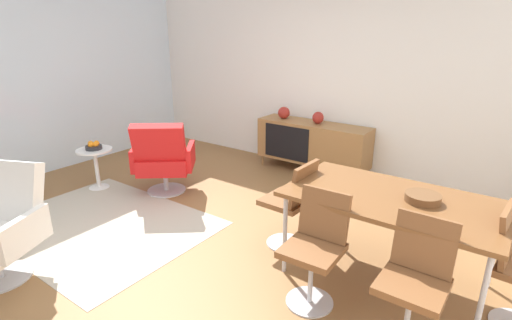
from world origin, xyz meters
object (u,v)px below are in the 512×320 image
at_px(dining_table, 392,202).
at_px(lounge_chair_red, 163,158).
at_px(dining_chair_near_window, 292,200).
at_px(vase_cobalt, 318,118).
at_px(fruit_bowl, 94,146).
at_px(sideboard, 313,143).
at_px(wooden_bowl_on_table, 423,198).
at_px(dining_chair_front_right, 415,279).
at_px(magazine_stack, 21,193).
at_px(side_table_round, 96,164).
at_px(vase_sculptural_dark, 284,113).
at_px(dining_chair_front_left, 316,244).

bearing_deg(dining_table, lounge_chair_red, 176.86).
distance_m(dining_chair_near_window, lounge_chair_red, 1.93).
height_order(vase_cobalt, fruit_bowl, vase_cobalt).
xyz_separation_m(sideboard, wooden_bowl_on_table, (1.89, -1.85, 0.33)).
height_order(dining_chair_front_right, magazine_stack, dining_chair_front_right).
bearing_deg(wooden_bowl_on_table, dining_chair_front_right, -76.84).
height_order(wooden_bowl_on_table, dining_chair_front_right, dining_chair_front_right).
bearing_deg(side_table_round, magazine_stack, -120.67).
distance_m(sideboard, side_table_round, 2.90).
height_order(vase_sculptural_dark, dining_chair_front_left, vase_sculptural_dark).
bearing_deg(dining_chair_near_window, vase_sculptural_dark, 123.87).
bearing_deg(dining_chair_front_right, magazine_stack, -174.49).
bearing_deg(dining_chair_near_window, sideboard, 112.57).
bearing_deg(dining_table, dining_chair_near_window, -179.87).
bearing_deg(dining_chair_front_right, side_table_round, 175.30).
distance_m(sideboard, vase_cobalt, 0.37).
xyz_separation_m(vase_sculptural_dark, side_table_round, (-1.48, -2.13, -0.48)).
height_order(dining_chair_front_right, lounge_chair_red, lounge_chair_red).
xyz_separation_m(dining_table, lounge_chair_red, (-2.81, 0.15, -0.23)).
relative_size(vase_sculptural_dark, fruit_bowl, 0.86).
relative_size(sideboard, wooden_bowl_on_table, 6.15).
distance_m(vase_sculptural_dark, dining_chair_front_right, 3.53).
distance_m(vase_sculptural_dark, dining_table, 2.88).
distance_m(dining_chair_front_left, magazine_stack, 3.79).
relative_size(sideboard, side_table_round, 3.08).
bearing_deg(dining_chair_near_window, wooden_bowl_on_table, 2.48).
xyz_separation_m(dining_chair_front_right, side_table_round, (-4.00, 0.33, -0.15)).
bearing_deg(fruit_bowl, dining_chair_front_right, -4.69).
bearing_deg(wooden_bowl_on_table, magazine_stack, -166.51).
bearing_deg(side_table_round, dining_chair_near_window, 4.73).
height_order(sideboard, dining_chair_near_window, dining_chair_near_window).
relative_size(wooden_bowl_on_table, dining_chair_near_window, 0.30).
bearing_deg(magazine_stack, dining_chair_front_left, 6.53).
height_order(wooden_bowl_on_table, dining_chair_near_window, dining_chair_near_window).
bearing_deg(sideboard, fruit_bowl, -132.73).
xyz_separation_m(dining_chair_front_left, fruit_bowl, (-3.29, 0.33, 0.09)).
height_order(dining_table, lounge_chair_red, lounge_chair_red).
height_order(vase_sculptural_dark, wooden_bowl_on_table, vase_sculptural_dark).
xyz_separation_m(sideboard, dining_chair_front_left, (1.33, -2.46, 0.03)).
bearing_deg(magazine_stack, dining_chair_near_window, 17.08).
bearing_deg(side_table_round, fruit_bowl, -24.68).
bearing_deg(fruit_bowl, side_table_round, 155.32).
bearing_deg(dining_chair_front_left, magazine_stack, -173.47).
relative_size(dining_table, magazine_stack, 3.84).
relative_size(dining_table, fruit_bowl, 8.00).
xyz_separation_m(vase_sculptural_dark, dining_chair_front_left, (1.81, -2.46, -0.34)).
bearing_deg(lounge_chair_red, wooden_bowl_on_table, -2.06).
bearing_deg(dining_chair_front_right, sideboard, 129.55).
distance_m(vase_cobalt, dining_chair_near_window, 2.06).
xyz_separation_m(sideboard, dining_chair_near_window, (0.79, -1.90, 0.03)).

